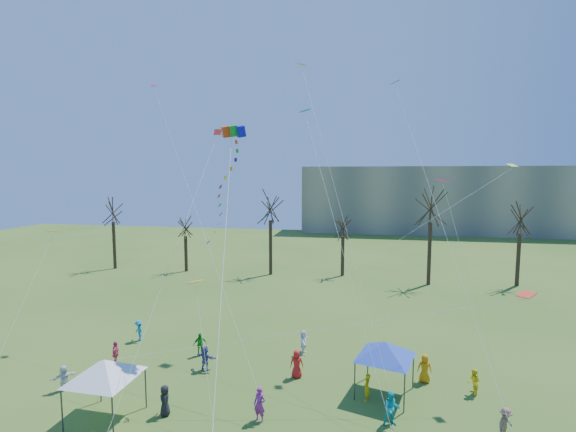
% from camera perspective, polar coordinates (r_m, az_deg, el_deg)
% --- Properties ---
extents(distant_building, '(60.00, 14.00, 15.00)m').
position_cam_1_polar(distant_building, '(98.15, 20.20, 2.20)').
color(distant_building, gray).
rests_on(distant_building, ground).
extents(bare_tree_row, '(68.00, 8.00, 11.73)m').
position_cam_1_polar(bare_tree_row, '(50.45, 9.61, -0.62)').
color(bare_tree_row, black).
rests_on(bare_tree_row, ground).
extents(big_box_kite, '(2.59, 7.61, 19.18)m').
position_cam_1_polar(big_box_kite, '(24.46, -8.64, 3.11)').
color(big_box_kite, red).
rests_on(big_box_kite, ground).
extents(canopy_tent_white, '(4.46, 4.46, 3.34)m').
position_cam_1_polar(canopy_tent_white, '(24.62, -24.64, -19.16)').
color(canopy_tent_white, '#3F3F44').
rests_on(canopy_tent_white, ground).
extents(canopy_tent_blue, '(4.15, 4.15, 3.25)m').
position_cam_1_polar(canopy_tent_blue, '(25.59, 13.67, -18.00)').
color(canopy_tent_blue, '#3F3F44').
rests_on(canopy_tent_blue, ground).
extents(festival_crowd, '(26.18, 14.96, 1.85)m').
position_cam_1_polar(festival_crowd, '(25.17, -2.43, -23.09)').
color(festival_crowd, red).
rests_on(festival_crowd, ground).
extents(small_kites_aloft, '(28.46, 17.63, 32.60)m').
position_cam_1_polar(small_kites_aloft, '(25.13, 1.56, 5.90)').
color(small_kites_aloft, orange).
rests_on(small_kites_aloft, ground).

